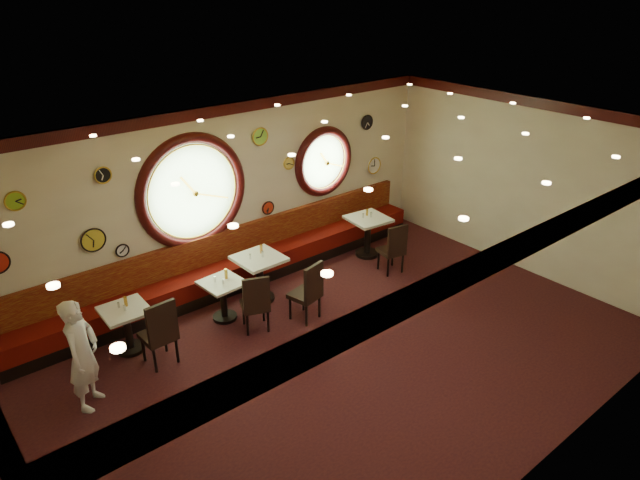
{
  "coord_description": "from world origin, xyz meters",
  "views": [
    {
      "loc": [
        -4.57,
        -5.11,
        5.14
      ],
      "look_at": [
        0.31,
        0.8,
        1.5
      ],
      "focal_mm": 32.0,
      "sensor_mm": 36.0,
      "label": 1
    }
  ],
  "objects_px": {
    "condiment_a_salt": "(119,305)",
    "condiment_d_salt": "(363,216)",
    "table_b": "(223,296)",
    "chair_a": "(160,329)",
    "condiment_a_bottle": "(126,301)",
    "chair_b": "(256,300)",
    "condiment_b_pepper": "(223,281)",
    "table_a": "(127,324)",
    "condiment_c_bottle": "(261,249)",
    "chair_d": "(394,246)",
    "condiment_c_salt": "(250,257)",
    "condiment_d_bottle": "(367,212)",
    "waiter": "(83,355)",
    "condiment_b_bottle": "(226,274)",
    "condiment_c_pepper": "(263,254)",
    "chair_c": "(309,288)",
    "table_c": "(260,273)",
    "condiment_a_pepper": "(125,308)",
    "condiment_d_pepper": "(371,215)",
    "condiment_b_salt": "(215,279)",
    "table_d": "(368,232)"
  },
  "relations": [
    {
      "from": "condiment_a_pepper",
      "to": "condiment_b_pepper",
      "type": "relative_size",
      "value": 1.02
    },
    {
      "from": "condiment_d_bottle",
      "to": "chair_c",
      "type": "bearing_deg",
      "value": -153.54
    },
    {
      "from": "table_b",
      "to": "chair_c",
      "type": "bearing_deg",
      "value": -41.21
    },
    {
      "from": "condiment_c_pepper",
      "to": "chair_c",
      "type": "bearing_deg",
      "value": -78.82
    },
    {
      "from": "chair_d",
      "to": "condiment_d_bottle",
      "type": "xyz_separation_m",
      "value": [
        0.2,
        0.94,
        0.31
      ]
    },
    {
      "from": "table_c",
      "to": "condiment_c_salt",
      "type": "height_order",
      "value": "condiment_c_salt"
    },
    {
      "from": "table_d",
      "to": "condiment_a_salt",
      "type": "height_order",
      "value": "table_d"
    },
    {
      "from": "table_b",
      "to": "chair_a",
      "type": "bearing_deg",
      "value": -159.29
    },
    {
      "from": "table_d",
      "to": "condiment_b_salt",
      "type": "xyz_separation_m",
      "value": [
        -3.46,
        -0.12,
        0.22
      ]
    },
    {
      "from": "table_d",
      "to": "condiment_d_pepper",
      "type": "bearing_deg",
      "value": -15.14
    },
    {
      "from": "condiment_c_bottle",
      "to": "chair_d",
      "type": "bearing_deg",
      "value": -20.6
    },
    {
      "from": "condiment_a_salt",
      "to": "condiment_d_salt",
      "type": "bearing_deg",
      "value": 0.05
    },
    {
      "from": "chair_b",
      "to": "condiment_b_pepper",
      "type": "bearing_deg",
      "value": 134.05
    },
    {
      "from": "table_c",
      "to": "condiment_a_pepper",
      "type": "bearing_deg",
      "value": -179.75
    },
    {
      "from": "condiment_c_salt",
      "to": "chair_c",
      "type": "bearing_deg",
      "value": -69.6
    },
    {
      "from": "condiment_b_salt",
      "to": "table_a",
      "type": "bearing_deg",
      "value": 176.42
    },
    {
      "from": "condiment_c_bottle",
      "to": "waiter",
      "type": "xyz_separation_m",
      "value": [
        -3.29,
        -0.86,
        -0.12
      ]
    },
    {
      "from": "chair_d",
      "to": "condiment_a_salt",
      "type": "height_order",
      "value": "chair_d"
    },
    {
      "from": "table_c",
      "to": "condiment_c_salt",
      "type": "xyz_separation_m",
      "value": [
        -0.15,
        0.03,
        0.35
      ]
    },
    {
      "from": "table_c",
      "to": "condiment_c_salt",
      "type": "relative_size",
      "value": 9.14
    },
    {
      "from": "condiment_d_bottle",
      "to": "condiment_b_pepper",
      "type": "bearing_deg",
      "value": -174.13
    },
    {
      "from": "condiment_c_bottle",
      "to": "condiment_d_bottle",
      "type": "relative_size",
      "value": 1.15
    },
    {
      "from": "chair_a",
      "to": "waiter",
      "type": "relative_size",
      "value": 0.42
    },
    {
      "from": "table_b",
      "to": "condiment_a_bottle",
      "type": "relative_size",
      "value": 4.39
    },
    {
      "from": "condiment_c_bottle",
      "to": "condiment_a_salt",
      "type": "bearing_deg",
      "value": 179.41
    },
    {
      "from": "condiment_c_salt",
      "to": "condiment_d_bottle",
      "type": "xyz_separation_m",
      "value": [
        2.79,
        0.13,
        0.01
      ]
    },
    {
      "from": "chair_d",
      "to": "condiment_d_salt",
      "type": "distance_m",
      "value": 0.95
    },
    {
      "from": "chair_d",
      "to": "condiment_d_pepper",
      "type": "relative_size",
      "value": 5.93
    },
    {
      "from": "condiment_a_bottle",
      "to": "condiment_b_bottle",
      "type": "relative_size",
      "value": 0.93
    },
    {
      "from": "condiment_b_bottle",
      "to": "chair_a",
      "type": "bearing_deg",
      "value": -158.96
    },
    {
      "from": "chair_b",
      "to": "condiment_d_salt",
      "type": "bearing_deg",
      "value": 38.08
    },
    {
      "from": "chair_a",
      "to": "condiment_d_salt",
      "type": "distance_m",
      "value": 4.66
    },
    {
      "from": "condiment_c_pepper",
      "to": "condiment_d_bottle",
      "type": "relative_size",
      "value": 0.78
    },
    {
      "from": "chair_d",
      "to": "condiment_a_pepper",
      "type": "relative_size",
      "value": 6.75
    },
    {
      "from": "condiment_b_salt",
      "to": "condiment_d_bottle",
      "type": "relative_size",
      "value": 0.7
    },
    {
      "from": "chair_b",
      "to": "condiment_b_bottle",
      "type": "height_order",
      "value": "chair_b"
    },
    {
      "from": "condiment_a_pepper",
      "to": "chair_c",
      "type": "bearing_deg",
      "value": -21.62
    },
    {
      "from": "condiment_a_salt",
      "to": "condiment_b_pepper",
      "type": "distance_m",
      "value": 1.58
    },
    {
      "from": "table_a",
      "to": "condiment_c_bottle",
      "type": "bearing_deg",
      "value": 1.46
    },
    {
      "from": "table_a",
      "to": "waiter",
      "type": "height_order",
      "value": "waiter"
    },
    {
      "from": "condiment_a_pepper",
      "to": "condiment_b_bottle",
      "type": "bearing_deg",
      "value": -2.04
    },
    {
      "from": "condiment_a_pepper",
      "to": "condiment_b_bottle",
      "type": "height_order",
      "value": "condiment_b_bottle"
    },
    {
      "from": "table_d",
      "to": "table_c",
      "type": "bearing_deg",
      "value": -178.51
    },
    {
      "from": "condiment_a_salt",
      "to": "condiment_d_salt",
      "type": "distance_m",
      "value": 4.87
    },
    {
      "from": "condiment_a_salt",
      "to": "condiment_d_pepper",
      "type": "xyz_separation_m",
      "value": [
        5.0,
        -0.07,
        0.1
      ]
    },
    {
      "from": "condiment_c_salt",
      "to": "condiment_b_bottle",
      "type": "distance_m",
      "value": 0.55
    },
    {
      "from": "chair_d",
      "to": "condiment_b_pepper",
      "type": "height_order",
      "value": "chair_d"
    },
    {
      "from": "condiment_b_salt",
      "to": "chair_a",
      "type": "bearing_deg",
      "value": -155.3
    },
    {
      "from": "table_a",
      "to": "chair_a",
      "type": "distance_m",
      "value": 0.7
    },
    {
      "from": "condiment_c_salt",
      "to": "condiment_c_bottle",
      "type": "xyz_separation_m",
      "value": [
        0.26,
        0.06,
        0.03
      ]
    }
  ]
}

